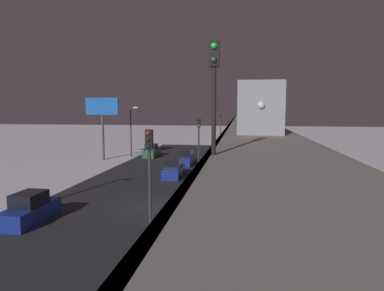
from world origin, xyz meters
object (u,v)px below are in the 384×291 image
sedan_green (151,152)px  traffic_light_near (150,177)px  sedan_blue_3 (30,210)px  traffic_light_far (213,129)px  traffic_light_distant (221,124)px  subway_train (248,108)px  traffic_light_mid (199,140)px  sedan_blue_2 (186,159)px  commercial_billboard (102,112)px  rail_signal (214,78)px  sedan_blue (174,170)px

sedan_green → traffic_light_near: 35.51m
sedan_blue_3 → traffic_light_far: 33.90m
traffic_light_near → traffic_light_distant: 55.21m
sedan_blue_3 → traffic_light_near: traffic_light_near is taller
subway_train → traffic_light_distant: (5.40, -12.38, -3.29)m
sedan_green → traffic_light_mid: size_ratio=0.66×
sedan_blue_2 → commercial_billboard: commercial_billboard is taller
subway_train → sedan_blue_3: 41.71m
subway_train → traffic_light_distant: 13.90m
traffic_light_near → traffic_light_distant: (0.00, -55.21, 0.00)m
rail_signal → sedan_blue_2: bearing=-78.8°
subway_train → sedan_blue_2: size_ratio=15.52×
traffic_light_near → traffic_light_distant: same height
rail_signal → traffic_light_near: (3.24, -3.08, -4.24)m
rail_signal → sedan_blue_2: 32.49m
sedan_blue_3 → traffic_light_far: (-9.30, -32.43, 3.40)m
traffic_light_far → commercial_billboard: (15.42, 6.46, 2.63)m
traffic_light_far → traffic_light_distant: 18.40m
sedan_blue_3 → traffic_light_far: traffic_light_far is taller
traffic_light_distant → commercial_billboard: commercial_billboard is taller
sedan_blue → traffic_light_mid: bearing=-24.6°
sedan_green → traffic_light_distant: (-9.30, -21.10, 3.40)m
rail_signal → sedan_green: bearing=-71.4°
sedan_green → traffic_light_mid: traffic_light_mid is taller
rail_signal → traffic_light_mid: size_ratio=0.62×
sedan_blue_3 → sedan_green: (0.00, -29.73, 0.00)m
rail_signal → traffic_light_distant: (3.24, -58.29, -4.24)m
traffic_light_near → commercial_billboard: bearing=-63.1°
sedan_green → subway_train: bearing=-149.3°
rail_signal → traffic_light_far: 40.24m
sedan_blue → sedan_blue_3: bearing=-112.6°
subway_train → rail_signal: size_ratio=18.52×
subway_train → traffic_light_near: subway_train is taller
sedan_blue → traffic_light_near: 20.23m
sedan_green → traffic_light_far: bearing=-163.8°
rail_signal → sedan_green: 39.98m
subway_train → traffic_light_mid: (5.40, 24.43, -3.29)m
sedan_blue → traffic_light_distant: 35.76m
sedan_blue → sedan_blue_3: 16.63m
rail_signal → sedan_blue: rail_signal is taller
rail_signal → sedan_blue: (6.14, -22.81, -7.65)m
rail_signal → traffic_light_near: 6.16m
rail_signal → sedan_blue_3: size_ratio=0.91×
subway_train → sedan_green: bearing=30.7°
subway_train → sedan_green: 18.36m
traffic_light_distant → sedan_green: bearing=66.2°
traffic_light_near → sedan_blue_3: bearing=-25.2°
traffic_light_mid → rail_signal: bearing=98.6°
traffic_light_far → traffic_light_distant: same height
rail_signal → traffic_light_mid: (3.24, -21.48, -4.24)m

